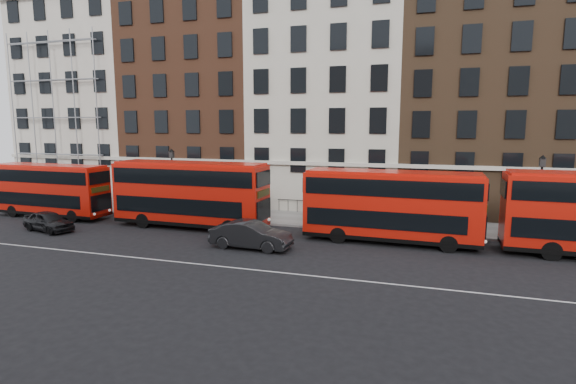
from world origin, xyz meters
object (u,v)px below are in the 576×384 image
(bus_a, at_px, (49,189))
(bus_c, at_px, (390,205))
(bus_b, at_px, (190,193))
(car_front, at_px, (251,235))
(car_rear, at_px, (48,221))

(bus_a, distance_m, bus_c, 26.60)
(bus_b, distance_m, car_front, 7.44)
(car_front, bearing_deg, bus_b, 61.09)
(bus_b, bearing_deg, bus_a, -178.77)
(car_rear, distance_m, car_front, 15.09)
(bus_a, relative_size, bus_b, 0.89)
(car_rear, bearing_deg, car_front, -76.36)
(bus_a, height_order, car_front, bus_a)
(bus_b, height_order, car_rear, bus_b)
(bus_c, bearing_deg, bus_b, -178.59)
(bus_b, bearing_deg, car_front, -29.93)
(car_front, bearing_deg, bus_a, 80.98)
(car_front, bearing_deg, car_rear, 92.83)
(bus_c, relative_size, car_front, 2.20)
(bus_b, bearing_deg, bus_c, 1.23)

